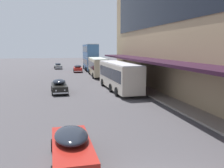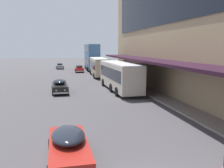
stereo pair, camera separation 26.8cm
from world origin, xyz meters
name	(u,v)px [view 1 (the left image)]	position (x,y,z in m)	size (l,w,h in m)	color
transit_bus_kerbside_front	(119,75)	(3.81, 21.53, 1.96)	(2.99, 11.57, 3.43)	beige
transit_bus_kerbside_rear	(90,56)	(3.99, 49.41, 3.24)	(2.80, 11.20, 6.02)	#386093
transit_bus_kerbside_far	(98,66)	(3.75, 37.33, 1.91)	(2.95, 10.54, 3.33)	#C1AD88
sedan_far_back	(58,66)	(-3.28, 55.37, 0.72)	(2.00, 4.84, 1.44)	gray
sedan_oncoming_rear	(78,68)	(0.81, 46.10, 0.76)	(1.97, 5.01, 1.54)	#B11F18
sedan_oncoming_front	(59,86)	(-3.38, 21.51, 0.78)	(1.97, 4.77, 1.59)	black
sedan_trailing_near	(72,147)	(-3.03, 3.17, 0.74)	(1.96, 5.04, 1.49)	#AD231A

